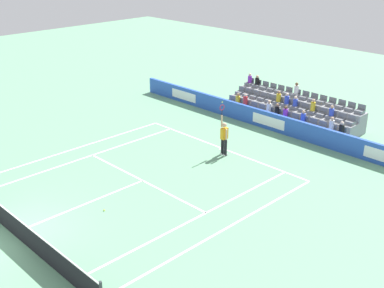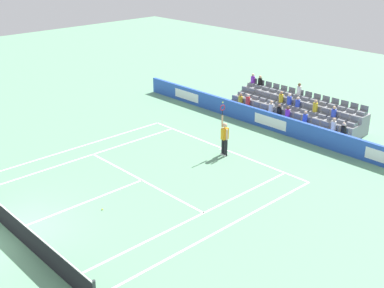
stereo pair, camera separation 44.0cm
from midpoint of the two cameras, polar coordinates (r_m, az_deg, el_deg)
name	(u,v)px [view 1 (the left image)]	position (r m, az deg, el deg)	size (l,w,h in m)	color
ground_plane	(13,234)	(20.58, -20.46, -9.61)	(80.00, 80.00, 0.00)	#669E77
line_baseline	(222,148)	(26.73, 2.99, -0.49)	(10.97, 0.10, 0.01)	white
line_service	(143,181)	(23.35, -6.23, -4.19)	(8.23, 0.10, 0.01)	white
line_centre_service	(84,204)	(21.77, -12.85, -6.78)	(0.10, 6.40, 0.01)	white
line_singles_sideline_left	(85,158)	(26.21, -12.64, -1.53)	(0.10, 11.89, 0.01)	white
line_singles_sideline_right	(198,217)	(20.36, 0.09, -8.36)	(0.10, 11.89, 0.01)	white
line_doubles_sideline_left	(71,150)	(27.30, -14.19, -0.68)	(0.10, 11.89, 0.01)	white
line_doubles_sideline_right	(223,230)	(19.55, 2.95, -9.82)	(0.10, 11.89, 0.01)	white
line_centre_mark	(221,149)	(26.67, 2.84, -0.55)	(0.10, 0.20, 0.01)	white
sponsor_barrier	(269,121)	(29.50, 8.44, 2.64)	(21.57, 0.22, 1.05)	blue
tennis_net	(11,223)	(20.33, -20.65, -8.43)	(11.97, 0.10, 1.07)	#33383D
tennis_player	(224,137)	(25.56, 3.21, 0.79)	(0.52, 0.38, 2.85)	black
stadium_stand	(292,111)	(31.27, 11.02, 3.68)	(8.68, 2.85, 2.19)	gray
loose_tennis_ball	(104,210)	(21.12, -10.64, -7.47)	(0.07, 0.07, 0.07)	#D1E533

